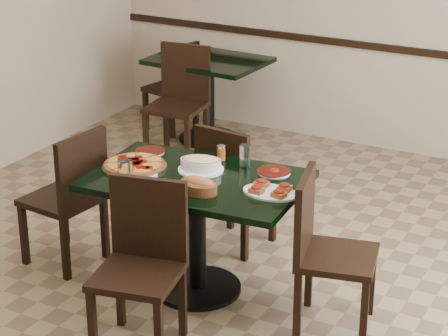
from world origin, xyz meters
The scene contains 20 objects.
floor centered at (0.00, 0.00, 0.00)m, with size 5.50×5.50×0.00m, color olive.
main_table centered at (-0.06, -0.18, 0.57)m, with size 1.30×0.90×0.75m.
back_table centered at (-1.34, 2.21, 0.52)m, with size 1.01×0.76×0.75m.
chair_far centered at (-0.15, 0.42, 0.49)m, with size 0.45×0.45×0.87m.
chair_near centered at (-0.05, -0.79, 0.52)m, with size 0.51×0.51×0.93m.
chair_right centered at (0.74, -0.17, 0.51)m, with size 0.51×0.51×0.91m.
chair_left centered at (-0.93, -0.26, 0.51)m, with size 0.47×0.47×0.91m.
back_chair_near centered at (-1.35, 1.76, 0.53)m, with size 0.49×0.49×0.95m.
back_chair_left centered at (-1.71, 2.27, 0.46)m, with size 0.45×0.45×0.83m.
pepperoni_pizza centered at (-0.47, -0.22, 0.77)m, with size 0.39×0.39×0.04m.
lasagna_casserole centered at (-0.10, -0.07, 0.80)m, with size 0.28×0.27×0.09m.
bread_basket centered at (0.06, -0.36, 0.79)m, with size 0.24×0.17×0.10m.
bruschetta_platter centered at (0.42, -0.18, 0.77)m, with size 0.32×0.22×0.05m.
side_plate_near centered at (-0.19, -0.49, 0.76)m, with size 0.19×0.19×0.02m.
side_plate_far_r centered at (0.31, 0.10, 0.76)m, with size 0.20×0.20×0.03m.
side_plate_far_l centered at (-0.52, 0.04, 0.76)m, with size 0.18×0.18×0.02m.
napkin_setting centered at (-0.15, -0.50, 0.75)m, with size 0.17×0.17×0.01m.
water_glass_a centered at (0.12, 0.10, 0.82)m, with size 0.07×0.07×0.15m, color white.
water_glass_b centered at (-0.35, -0.49, 0.83)m, with size 0.07×0.07×0.16m, color white.
pepper_shaker centered at (-0.07, 0.14, 0.80)m, with size 0.05×0.05×0.09m.
Camera 1 is at (2.33, -4.23, 2.71)m, focal length 70.00 mm.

